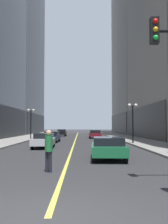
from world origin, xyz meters
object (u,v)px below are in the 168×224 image
car_navy (52,136)px  street_lamp_right_mid (133,114)px  car_green (108,147)px  car_silver (44,140)px  car_maroon (95,134)px  street_lamp_left_far (31,117)px  pedestrian_in_green_parka (49,147)px  car_black (62,132)px

car_navy → street_lamp_right_mid: size_ratio=0.96×
car_green → car_silver: size_ratio=0.95×
car_maroon → street_lamp_left_far: 10.97m
car_navy → pedestrian_in_green_parka: size_ratio=2.33×
car_maroon → car_black: bearing=124.9°
car_silver → car_maroon: same height
car_black → street_lamp_left_far: street_lamp_left_far is taller
car_navy → pedestrian_in_green_parka: bearing=-83.9°
car_green → car_maroon: 26.22m
car_silver → car_maroon: bearing=72.6°
car_navy → pedestrian_in_green_parka: 20.38m
car_black → pedestrian_in_green_parka: pedestrian_in_green_parka is taller
car_silver → car_green: bearing=-57.9°
car_navy → car_green: bearing=-72.0°
car_green → car_black: size_ratio=1.06×
car_silver → street_lamp_right_mid: 10.27m
street_lamp_left_far → street_lamp_right_mid: (12.80, -9.13, 0.00)m
car_navy → car_black: (-0.11, 18.83, 0.00)m
car_navy → car_black: bearing=90.3°
car_green → street_lamp_right_mid: 13.09m
car_maroon → pedestrian_in_green_parka: size_ratio=2.60×
car_black → car_silver: bearing=-89.3°
street_lamp_left_far → car_green: bearing=-67.6°
car_navy → car_black: same height
car_silver → car_navy: same height
car_navy → car_maroon: 11.80m
car_green → pedestrian_in_green_parka: bearing=-125.4°
car_green → street_lamp_right_mid: bearing=71.7°
car_maroon → car_black: size_ratio=1.10×
car_silver → car_navy: size_ratio=1.13×
car_black → street_lamp_left_far: 14.17m
street_lamp_right_mid → street_lamp_left_far: bearing=144.5°
pedestrian_in_green_parka → car_navy: bearing=96.1°
car_black → street_lamp_right_mid: size_ratio=0.97×
car_black → pedestrian_in_green_parka: (2.26, -39.09, 0.35)m
car_silver → car_black: bearing=90.7°
car_navy → street_lamp_left_far: (-3.59, 5.33, 2.54)m
street_lamp_right_mid → pedestrian_in_green_parka: bearing=-113.2°
street_lamp_right_mid → car_black: bearing=112.4°
street_lamp_left_far → car_black: bearing=75.6°
car_navy → street_lamp_right_mid: 10.28m
car_green → car_navy: bearing=108.0°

